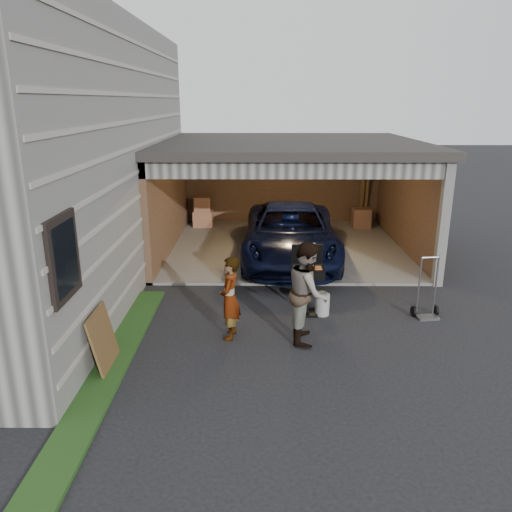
% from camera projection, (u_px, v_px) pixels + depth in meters
% --- Properties ---
extents(ground, '(80.00, 80.00, 0.00)m').
position_uv_depth(ground, '(259.00, 367.00, 7.61)').
color(ground, black).
rests_on(ground, ground).
extents(groundcover_strip, '(0.50, 8.00, 0.06)m').
position_uv_depth(groundcover_strip, '(91.00, 403.00, 6.66)').
color(groundcover_strip, '#193814').
rests_on(groundcover_strip, ground).
extents(garage, '(6.80, 6.30, 2.90)m').
position_uv_depth(garage, '(288.00, 178.00, 13.53)').
color(garage, '#605E59').
rests_on(garage, ground).
extents(minivan, '(2.42, 4.96, 1.36)m').
position_uv_depth(minivan, '(290.00, 236.00, 12.36)').
color(minivan, black).
rests_on(minivan, ground).
extents(woman, '(0.41, 0.56, 1.44)m').
position_uv_depth(woman, '(230.00, 298.00, 8.36)').
color(woman, '#9FBBC9').
rests_on(woman, ground).
extents(man, '(0.72, 0.89, 1.71)m').
position_uv_depth(man, '(308.00, 292.00, 8.25)').
color(man, '#4E351F').
rests_on(man, ground).
extents(bbq_grill, '(0.59, 0.52, 1.32)m').
position_uv_depth(bbq_grill, '(308.00, 274.00, 9.31)').
color(bbq_grill, black).
rests_on(bbq_grill, ground).
extents(propane_tank, '(0.30, 0.30, 0.41)m').
position_uv_depth(propane_tank, '(322.00, 304.00, 9.42)').
color(propane_tank, '#B4B4B0').
rests_on(propane_tank, ground).
extents(plywood_panel, '(0.23, 0.84, 0.92)m').
position_uv_depth(plywood_panel, '(103.00, 340.00, 7.46)').
color(plywood_panel, '#52381C').
rests_on(plywood_panel, ground).
extents(hand_truck, '(0.51, 0.40, 1.18)m').
position_uv_depth(hand_truck, '(426.00, 306.00, 9.31)').
color(hand_truck, gray).
rests_on(hand_truck, ground).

